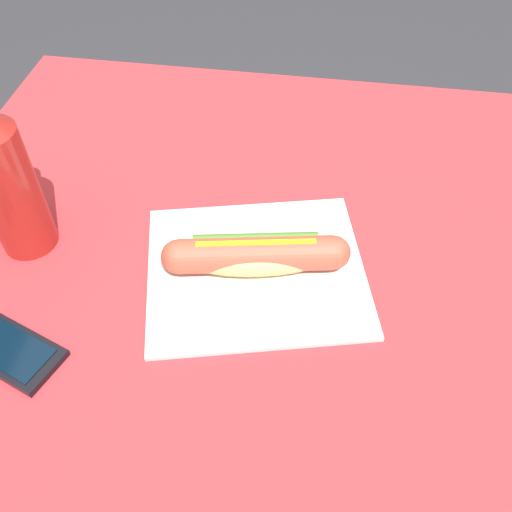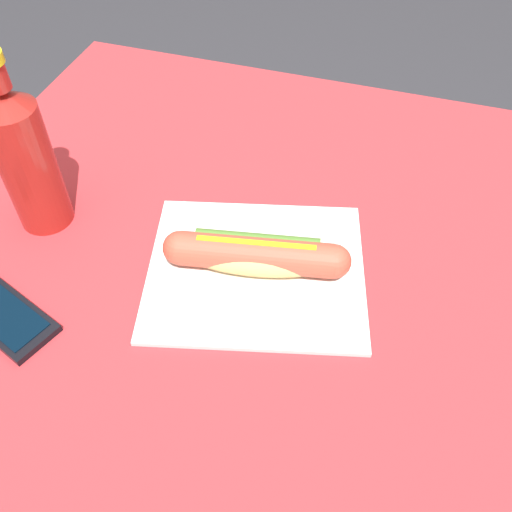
% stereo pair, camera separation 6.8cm
% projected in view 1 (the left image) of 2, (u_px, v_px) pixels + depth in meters
% --- Properties ---
extents(ground_plane, '(6.00, 6.00, 0.00)m').
position_uv_depth(ground_plane, '(260.00, 502.00, 1.25)').
color(ground_plane, '#2D2D33').
rests_on(ground_plane, ground).
extents(dining_table, '(0.99, 1.01, 0.76)m').
position_uv_depth(dining_table, '(263.00, 356.00, 0.78)').
color(dining_table, brown).
rests_on(dining_table, ground).
extents(paper_wrapper, '(0.32, 0.29, 0.01)m').
position_uv_depth(paper_wrapper, '(256.00, 270.00, 0.70)').
color(paper_wrapper, silver).
rests_on(paper_wrapper, dining_table).
extents(hot_dog, '(0.23, 0.08, 0.05)m').
position_uv_depth(hot_dog, '(256.00, 255.00, 0.68)').
color(hot_dog, '#DBB26B').
rests_on(hot_dog, paper_wrapper).
extents(cell_phone, '(0.15, 0.10, 0.01)m').
position_uv_depth(cell_phone, '(4.00, 347.00, 0.63)').
color(cell_phone, black).
rests_on(cell_phone, dining_table).
extents(soda_bottle, '(0.07, 0.07, 0.24)m').
position_uv_depth(soda_bottle, '(5.00, 180.00, 0.66)').
color(soda_bottle, maroon).
rests_on(soda_bottle, dining_table).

